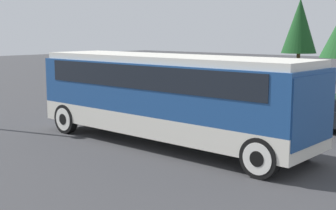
% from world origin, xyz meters
% --- Properties ---
extents(ground_plane, '(120.00, 120.00, 0.00)m').
position_xyz_m(ground_plane, '(0.00, 0.00, 0.00)').
color(ground_plane, '#38383A').
extents(tour_bus, '(10.17, 2.68, 2.98)m').
position_xyz_m(tour_bus, '(0.10, -0.00, 1.80)').
color(tour_bus, silver).
rests_on(tour_bus, ground_plane).
extents(parked_car_mid, '(4.66, 1.79, 1.44)m').
position_xyz_m(parked_car_mid, '(-3.84, 8.22, 0.71)').
color(parked_car_mid, '#2D5638').
rests_on(parked_car_mid, ground_plane).
extents(parked_car_far, '(4.20, 1.92, 1.33)m').
position_xyz_m(parked_car_far, '(3.32, 5.89, 0.68)').
color(parked_car_far, black).
rests_on(parked_car_far, ground_plane).
extents(tree_center, '(2.67, 2.67, 6.30)m').
position_xyz_m(tree_center, '(-6.45, 22.41, 4.20)').
color(tree_center, brown).
rests_on(tree_center, ground_plane).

